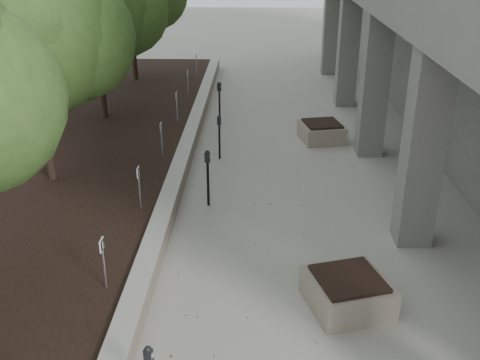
# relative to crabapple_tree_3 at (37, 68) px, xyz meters

# --- Properties ---
(retaining_wall) EXTENTS (0.39, 26.00, 0.50)m
(retaining_wall) POSITION_rel_crabapple_tree_3_xyz_m (2.97, 1.00, -2.87)
(retaining_wall) COLOR gray
(retaining_wall) RESTS_ON ground
(planting_bed) EXTENTS (7.00, 26.00, 0.40)m
(planting_bed) POSITION_rel_crabapple_tree_3_xyz_m (-0.70, 1.00, -2.92)
(planting_bed) COLOR black
(planting_bed) RESTS_ON ground
(crabapple_tree_3) EXTENTS (4.60, 4.00, 5.44)m
(crabapple_tree_3) POSITION_rel_crabapple_tree_3_xyz_m (0.00, 0.00, 0.00)
(crabapple_tree_3) COLOR #30531F
(crabapple_tree_3) RESTS_ON planting_bed
(crabapple_tree_4) EXTENTS (4.60, 4.00, 5.44)m
(crabapple_tree_4) POSITION_rel_crabapple_tree_3_xyz_m (0.00, 5.00, 0.00)
(crabapple_tree_4) COLOR #30531F
(crabapple_tree_4) RESTS_ON planting_bed
(crabapple_tree_5) EXTENTS (4.60, 4.00, 5.44)m
(crabapple_tree_5) POSITION_rel_crabapple_tree_3_xyz_m (0.00, 10.00, 0.00)
(crabapple_tree_5) COLOR #30531F
(crabapple_tree_5) RESTS_ON planting_bed
(parking_sign_3) EXTENTS (0.04, 0.22, 0.96)m
(parking_sign_3) POSITION_rel_crabapple_tree_3_xyz_m (2.45, -4.50, -2.24)
(parking_sign_3) COLOR black
(parking_sign_3) RESTS_ON planting_bed
(parking_sign_4) EXTENTS (0.04, 0.22, 0.96)m
(parking_sign_4) POSITION_rel_crabapple_tree_3_xyz_m (2.45, -1.50, -2.24)
(parking_sign_4) COLOR black
(parking_sign_4) RESTS_ON planting_bed
(parking_sign_5) EXTENTS (0.04, 0.22, 0.96)m
(parking_sign_5) POSITION_rel_crabapple_tree_3_xyz_m (2.45, 1.50, -2.24)
(parking_sign_5) COLOR black
(parking_sign_5) RESTS_ON planting_bed
(parking_sign_6) EXTENTS (0.04, 0.22, 0.96)m
(parking_sign_6) POSITION_rel_crabapple_tree_3_xyz_m (2.45, 4.50, -2.24)
(parking_sign_6) COLOR black
(parking_sign_6) RESTS_ON planting_bed
(parking_sign_7) EXTENTS (0.04, 0.22, 0.96)m
(parking_sign_7) POSITION_rel_crabapple_tree_3_xyz_m (2.45, 7.50, -2.24)
(parking_sign_7) COLOR black
(parking_sign_7) RESTS_ON planting_bed
(parking_sign_8) EXTENTS (0.04, 0.22, 0.96)m
(parking_sign_8) POSITION_rel_crabapple_tree_3_xyz_m (2.45, 10.50, -2.24)
(parking_sign_8) COLOR black
(parking_sign_8) RESTS_ON planting_bed
(parking_meter_3) EXTENTS (0.15, 0.12, 1.39)m
(parking_meter_3) POSITION_rel_crabapple_tree_3_xyz_m (3.84, -0.52, -2.43)
(parking_meter_3) COLOR black
(parking_meter_3) RESTS_ON ground
(parking_meter_4) EXTENTS (0.13, 0.09, 1.29)m
(parking_meter_4) POSITION_rel_crabapple_tree_3_xyz_m (3.91, 2.42, -2.47)
(parking_meter_4) COLOR black
(parking_meter_4) RESTS_ON ground
(parking_meter_5) EXTENTS (0.17, 0.15, 1.43)m
(parking_meter_5) POSITION_rel_crabapple_tree_3_xyz_m (3.71, 5.57, -2.40)
(parking_meter_5) COLOR black
(parking_meter_5) RESTS_ON ground
(planter_front) EXTENTS (1.59, 1.59, 0.60)m
(planter_front) POSITION_rel_crabapple_tree_3_xyz_m (6.54, -4.32, -2.82)
(planter_front) COLOR gray
(planter_front) RESTS_ON ground
(planter_back) EXTENTS (1.47, 1.47, 0.58)m
(planter_back) POSITION_rel_crabapple_tree_3_xyz_m (6.96, 4.05, -2.83)
(planter_back) COLOR gray
(planter_back) RESTS_ON ground
(berry_scatter) EXTENTS (3.30, 14.10, 0.02)m
(berry_scatter) POSITION_rel_crabapple_tree_3_xyz_m (4.70, -3.00, -3.11)
(berry_scatter) COLOR maroon
(berry_scatter) RESTS_ON ground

